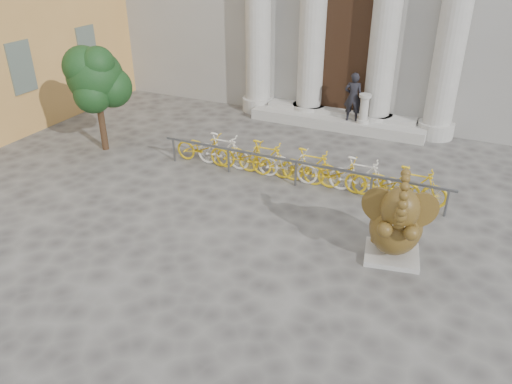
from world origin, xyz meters
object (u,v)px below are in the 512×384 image
at_px(elephant_statue, 396,225).
at_px(pedestrian, 353,97).
at_px(tree, 96,79).
at_px(bike_rack, 299,165).

bearing_deg(elephant_statue, pedestrian, 101.41).
bearing_deg(pedestrian, tree, 23.12).
bearing_deg(pedestrian, elephant_statue, 98.37).
distance_m(tree, pedestrian, 8.09).
relative_size(tree, pedestrian, 1.97).
bearing_deg(bike_rack, elephant_statue, -39.60).
bearing_deg(tree, pedestrian, 36.76).
height_order(bike_rack, tree, tree).
distance_m(bike_rack, pedestrian, 4.44).
xyz_separation_m(bike_rack, pedestrian, (0.23, 4.39, 0.67)).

